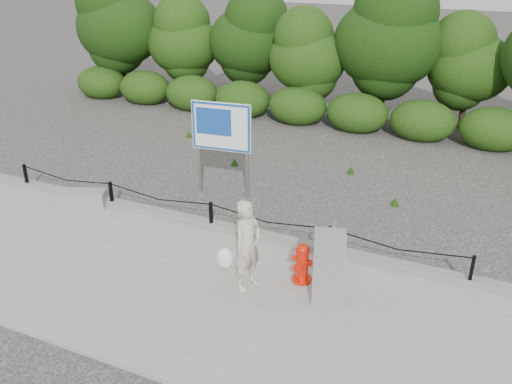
{
  "coord_description": "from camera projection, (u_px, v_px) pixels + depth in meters",
  "views": [
    {
      "loc": [
        4.84,
        -8.56,
        5.43
      ],
      "look_at": [
        0.91,
        0.2,
        1.0
      ],
      "focal_mm": 38.0,
      "sensor_mm": 36.0,
      "label": 1
    }
  ],
  "objects": [
    {
      "name": "concrete_block",
      "position": [
        80.0,
        198.0,
        12.03
      ],
      "size": [
        1.2,
        0.79,
        0.36
      ],
      "primitive_type": "cube",
      "rotation": [
        0.0,
        0.0,
        0.38
      ],
      "color": "gray",
      "rests_on": "sidewalk"
    },
    {
      "name": "sidewalk",
      "position": [
        157.0,
        281.0,
        9.49
      ],
      "size": [
        14.0,
        4.0,
        0.08
      ],
      "primitive_type": "cube",
      "color": "gray",
      "rests_on": "ground"
    },
    {
      "name": "treeline",
      "position": [
        348.0,
        42.0,
        17.38
      ],
      "size": [
        20.47,
        3.57,
        4.66
      ],
      "color": "black",
      "rests_on": "ground"
    },
    {
      "name": "fire_hydrant",
      "position": [
        302.0,
        263.0,
        9.27
      ],
      "size": [
        0.4,
        0.42,
        0.75
      ],
      "rotation": [
        0.0,
        0.0,
        -0.17
      ],
      "color": "red",
      "rests_on": "sidewalk"
    },
    {
      "name": "pedestrian",
      "position": [
        246.0,
        246.0,
        8.95
      ],
      "size": [
        0.76,
        0.67,
        1.6
      ],
      "rotation": [
        0.0,
        0.0,
        1.28
      ],
      "color": "#BAB59F",
      "rests_on": "sidewalk"
    },
    {
      "name": "advertising_sign",
      "position": [
        221.0,
        131.0,
        12.15
      ],
      "size": [
        1.4,
        0.25,
        2.24
      ],
      "rotation": [
        0.0,
        0.0,
        0.11
      ],
      "color": "slate",
      "rests_on": "ground"
    },
    {
      "name": "chain_barrier",
      "position": [
        211.0,
        212.0,
        10.97
      ],
      "size": [
        10.06,
        0.06,
        0.6
      ],
      "color": "black",
      "rests_on": "sidewalk"
    },
    {
      "name": "curb",
      "position": [
        213.0,
        225.0,
        11.14
      ],
      "size": [
        14.0,
        0.22,
        0.14
      ],
      "primitive_type": "cube",
      "color": "slate",
      "rests_on": "sidewalk"
    },
    {
      "name": "utility_cabinet",
      "position": [
        328.0,
        267.0,
        8.62
      ],
      "size": [
        0.56,
        0.43,
        1.43
      ],
      "rotation": [
        0.0,
        0.0,
        0.33
      ],
      "color": "gray",
      "rests_on": "sidewalk"
    },
    {
      "name": "ground",
      "position": [
        212.0,
        232.0,
        11.16
      ],
      "size": [
        90.0,
        90.0,
        0.0
      ],
      "primitive_type": "plane",
      "color": "#2D2B28",
      "rests_on": "ground"
    }
  ]
}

